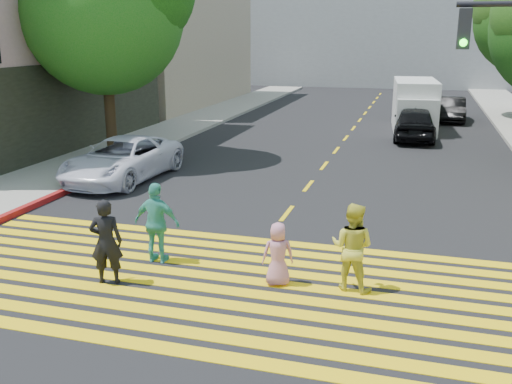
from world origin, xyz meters
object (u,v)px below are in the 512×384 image
at_px(dark_car_parked, 452,109).
at_px(tree_left, 105,4).
at_px(white_sedan, 122,159).
at_px(dark_car_near, 415,123).
at_px(pedestrian_man, 106,242).
at_px(pedestrian_child, 278,254).
at_px(pedestrian_woman, 352,247).
at_px(white_van, 415,107).
at_px(silver_car, 424,100).
at_px(pedestrian_extra, 157,223).

bearing_deg(dark_car_parked, tree_left, -131.81).
height_order(white_sedan, dark_car_near, dark_car_near).
bearing_deg(pedestrian_man, pedestrian_child, 175.43).
bearing_deg(pedestrian_woman, dark_car_parked, -85.43).
bearing_deg(tree_left, pedestrian_child, -46.79).
height_order(pedestrian_man, white_van, white_van).
bearing_deg(pedestrian_man, white_van, -123.70).
bearing_deg(white_sedan, pedestrian_woman, -34.66).
bearing_deg(silver_car, pedestrian_extra, 80.90).
distance_m(pedestrian_woman, pedestrian_extra, 4.09).
bearing_deg(white_sedan, dark_car_parked, 59.89).
bearing_deg(pedestrian_extra, dark_car_parked, -105.00).
distance_m(tree_left, pedestrian_man, 12.67).
relative_size(pedestrian_extra, white_sedan, 0.34).
distance_m(tree_left, dark_car_parked, 19.69).
bearing_deg(dark_car_parked, pedestrian_extra, -105.59).
distance_m(pedestrian_woman, dark_car_parked, 23.40).
bearing_deg(pedestrian_woman, pedestrian_man, 23.73).
xyz_separation_m(pedestrian_woman, pedestrian_child, (-1.38, -0.19, -0.22)).
distance_m(pedestrian_child, white_sedan, 9.52).
xyz_separation_m(pedestrian_man, dark_car_near, (5.35, 17.75, -0.07)).
bearing_deg(white_van, pedestrian_man, -109.04).
distance_m(tree_left, dark_car_near, 14.22).
bearing_deg(pedestrian_woman, dark_car_near, -81.65).
bearing_deg(dark_car_near, white_van, -90.59).
distance_m(dark_car_near, white_van, 2.77).
bearing_deg(dark_car_near, silver_car, -94.41).
relative_size(pedestrian_child, pedestrian_extra, 0.72).
relative_size(silver_car, dark_car_parked, 1.25).
relative_size(pedestrian_woman, white_van, 0.31).
distance_m(pedestrian_man, dark_car_parked, 25.32).
relative_size(pedestrian_extra, silver_car, 0.34).
bearing_deg(silver_car, dark_car_parked, 112.85).
relative_size(pedestrian_man, silver_car, 0.34).
relative_size(dark_car_near, silver_car, 0.90).
relative_size(pedestrian_man, white_sedan, 0.34).
xyz_separation_m(white_sedan, dark_car_near, (9.09, 10.37, 0.07)).
xyz_separation_m(tree_left, pedestrian_man, (5.66, -10.24, -4.86)).
height_order(silver_car, white_van, white_van).
relative_size(tree_left, pedestrian_woman, 5.01).
height_order(pedestrian_woman, pedestrian_child, pedestrian_woman).
relative_size(silver_car, white_van, 0.93).
height_order(white_sedan, dark_car_parked, white_sedan).
bearing_deg(tree_left, white_sedan, -56.08).
distance_m(silver_car, dark_car_parked, 4.13).
relative_size(tree_left, pedestrian_man, 5.02).
bearing_deg(white_sedan, pedestrian_man, -60.31).
xyz_separation_m(silver_car, dark_car_parked, (1.47, -3.86, -0.07)).
distance_m(tree_left, pedestrian_woman, 14.59).
height_order(dark_car_near, silver_car, dark_car_near).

